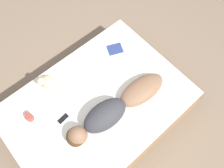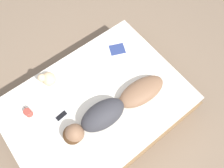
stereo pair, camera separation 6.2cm
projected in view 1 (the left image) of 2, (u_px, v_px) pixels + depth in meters
The scene contains 7 objects.
ground_plane at pixel (99, 115), 2.87m from camera, with size 12.00×12.00×0.00m, color #7A6651.
bed at pixel (98, 109), 2.67m from camera, with size 1.50×2.08×0.45m.
person at pixel (114, 109), 2.33m from camera, with size 0.36×1.28×0.24m.
open_magazine at pixel (118, 57), 2.72m from camera, with size 0.56×0.45×0.01m.
coffee_mug at pixel (29, 117), 2.34m from camera, with size 0.12×0.08×0.10m.
cell_phone at pixel (63, 119), 2.38m from camera, with size 0.08×0.16×0.01m.
plush_toy at pixel (47, 82), 2.48m from camera, with size 0.17×0.18×0.22m.
Camera 1 is at (-0.76, 0.44, 2.77)m, focal length 35.00 mm.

